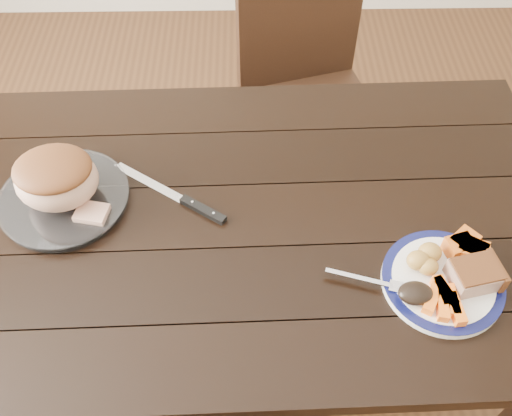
{
  "coord_description": "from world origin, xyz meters",
  "views": [
    {
      "loc": [
        0.07,
        -0.79,
        1.78
      ],
      "look_at": [
        0.08,
        -0.02,
        0.8
      ],
      "focal_mm": 40.0,
      "sensor_mm": 36.0,
      "label": 1
    }
  ],
  "objects_px": {
    "dinner_plate": "(442,282)",
    "fork": "(375,282)",
    "roast_joint": "(57,180)",
    "pork_slice": "(474,275)",
    "dining_table": "(223,239)",
    "chair_far": "(307,84)",
    "serving_platter": "(65,199)",
    "carving_knife": "(189,203)"
  },
  "relations": [
    {
      "from": "dinner_plate",
      "to": "pork_slice",
      "type": "relative_size",
      "value": 2.64
    },
    {
      "from": "dining_table",
      "to": "fork",
      "type": "bearing_deg",
      "value": -31.11
    },
    {
      "from": "fork",
      "to": "serving_platter",
      "type": "bearing_deg",
      "value": 177.56
    },
    {
      "from": "carving_knife",
      "to": "pork_slice",
      "type": "bearing_deg",
      "value": 13.21
    },
    {
      "from": "dinner_plate",
      "to": "roast_joint",
      "type": "height_order",
      "value": "roast_joint"
    },
    {
      "from": "dining_table",
      "to": "dinner_plate",
      "type": "height_order",
      "value": "dinner_plate"
    },
    {
      "from": "pork_slice",
      "to": "roast_joint",
      "type": "height_order",
      "value": "roast_joint"
    },
    {
      "from": "pork_slice",
      "to": "dinner_plate",
      "type": "bearing_deg",
      "value": 175.24
    },
    {
      "from": "dining_table",
      "to": "carving_knife",
      "type": "relative_size",
      "value": 5.86
    },
    {
      "from": "dinner_plate",
      "to": "pork_slice",
      "type": "distance_m",
      "value": 0.07
    },
    {
      "from": "chair_far",
      "to": "roast_joint",
      "type": "height_order",
      "value": "chair_far"
    },
    {
      "from": "serving_platter",
      "to": "pork_slice",
      "type": "relative_size",
      "value": 3.05
    },
    {
      "from": "chair_far",
      "to": "serving_platter",
      "type": "bearing_deg",
      "value": 32.16
    },
    {
      "from": "dinner_plate",
      "to": "carving_knife",
      "type": "bearing_deg",
      "value": 157.53
    },
    {
      "from": "dining_table",
      "to": "chair_far",
      "type": "height_order",
      "value": "chair_far"
    },
    {
      "from": "serving_platter",
      "to": "pork_slice",
      "type": "bearing_deg",
      "value": -15.19
    },
    {
      "from": "chair_far",
      "to": "pork_slice",
      "type": "distance_m",
      "value": 1.0
    },
    {
      "from": "dinner_plate",
      "to": "serving_platter",
      "type": "height_order",
      "value": "serving_platter"
    },
    {
      "from": "dining_table",
      "to": "pork_slice",
      "type": "relative_size",
      "value": 17.06
    },
    {
      "from": "roast_joint",
      "to": "dining_table",
      "type": "bearing_deg",
      "value": -7.23
    },
    {
      "from": "dining_table",
      "to": "pork_slice",
      "type": "bearing_deg",
      "value": -20.41
    },
    {
      "from": "dining_table",
      "to": "chair_far",
      "type": "distance_m",
      "value": 0.79
    },
    {
      "from": "serving_platter",
      "to": "roast_joint",
      "type": "relative_size",
      "value": 1.57
    },
    {
      "from": "roast_joint",
      "to": "pork_slice",
      "type": "bearing_deg",
      "value": -15.19
    },
    {
      "from": "chair_far",
      "to": "roast_joint",
      "type": "bearing_deg",
      "value": 32.16
    },
    {
      "from": "serving_platter",
      "to": "carving_knife",
      "type": "distance_m",
      "value": 0.29
    },
    {
      "from": "chair_far",
      "to": "dining_table",
      "type": "bearing_deg",
      "value": 54.56
    },
    {
      "from": "dining_table",
      "to": "pork_slice",
      "type": "xyz_separation_m",
      "value": [
        0.52,
        -0.19,
        0.13
      ]
    },
    {
      "from": "dinner_plate",
      "to": "fork",
      "type": "bearing_deg",
      "value": -178.04
    },
    {
      "from": "dining_table",
      "to": "roast_joint",
      "type": "distance_m",
      "value": 0.4
    },
    {
      "from": "chair_far",
      "to": "fork",
      "type": "height_order",
      "value": "chair_far"
    },
    {
      "from": "pork_slice",
      "to": "roast_joint",
      "type": "relative_size",
      "value": 0.52
    },
    {
      "from": "dinner_plate",
      "to": "pork_slice",
      "type": "xyz_separation_m",
      "value": [
        0.06,
        -0.0,
        0.03
      ]
    },
    {
      "from": "dinner_plate",
      "to": "serving_platter",
      "type": "bearing_deg",
      "value": 164.13
    },
    {
      "from": "dinner_plate",
      "to": "fork",
      "type": "relative_size",
      "value": 1.43
    },
    {
      "from": "chair_far",
      "to": "roast_joint",
      "type": "relative_size",
      "value": 5.04
    },
    {
      "from": "pork_slice",
      "to": "fork",
      "type": "relative_size",
      "value": 0.54
    },
    {
      "from": "serving_platter",
      "to": "carving_knife",
      "type": "xyz_separation_m",
      "value": [
        0.29,
        -0.01,
        -0.0
      ]
    },
    {
      "from": "chair_far",
      "to": "roast_joint",
      "type": "xyz_separation_m",
      "value": [
        -0.63,
        -0.69,
        0.3
      ]
    },
    {
      "from": "dinner_plate",
      "to": "fork",
      "type": "height_order",
      "value": "fork"
    },
    {
      "from": "pork_slice",
      "to": "serving_platter",
      "type": "bearing_deg",
      "value": 164.81
    },
    {
      "from": "dining_table",
      "to": "dinner_plate",
      "type": "bearing_deg",
      "value": -22.14
    }
  ]
}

